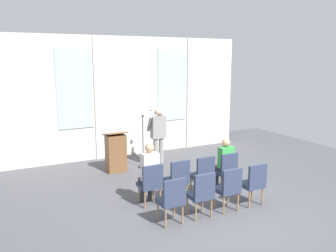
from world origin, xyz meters
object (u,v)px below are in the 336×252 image
chair_r0_c1 (178,177)px  audience_r0_c3 (225,161)px  chair_r0_c3 (226,169)px  chair_r0_c0 (151,182)px  lectern (116,152)px  speaker (158,133)px  chair_r1_c2 (229,187)px  chair_r0_c2 (203,173)px  chair_r1_c0 (172,198)px  audience_r0_c0 (149,171)px  mic_stand (143,156)px  chair_r1_c1 (202,192)px  chair_r1_c3 (254,182)px

chair_r0_c1 → audience_r0_c3: size_ratio=0.73×
chair_r0_c3 → audience_r0_c3: 0.20m
chair_r0_c0 → chair_r0_c1: size_ratio=1.00×
lectern → chair_r0_c1: bearing=-77.8°
speaker → chair_r1_c2: speaker is taller
chair_r0_c2 → chair_r1_c0: 1.64m
chair_r0_c0 → chair_r0_c1: 0.66m
chair_r0_c0 → audience_r0_c0: size_ratio=0.68×
chair_r0_c0 → chair_r1_c0: same height
lectern → audience_r0_c0: bearing=-92.2°
chair_r0_c0 → chair_r1_c2: same height
speaker → chair_r0_c2: 2.55m
chair_r0_c0 → chair_r1_c2: (1.32, -0.98, 0.00)m
speaker → mic_stand: size_ratio=1.12×
mic_stand → audience_r0_c0: bearing=-110.1°
chair_r1_c0 → chair_r1_c1: bearing=0.0°
lectern → chair_r0_c0: size_ratio=1.23×
audience_r0_c0 → chair_r0_c3: bearing=-2.3°
audience_r0_c0 → chair_r0_c2: audience_r0_c0 is taller
audience_r0_c3 → chair_r0_c2: bearing=-172.8°
chair_r0_c0 → chair_r0_c3: bearing=0.0°
chair_r0_c0 → chair_r1_c3: same height
lectern → chair_r1_c0: 3.58m
chair_r0_c2 → chair_r1_c3: 1.18m
chair_r1_c3 → audience_r0_c3: bearing=90.0°
mic_stand → chair_r0_c3: mic_stand is taller
audience_r0_c0 → chair_r0_c1: bearing=-6.8°
chair_r0_c1 → chair_r0_c3: same height
chair_r1_c0 → chair_r1_c3: (1.98, 0.00, 0.00)m
chair_r1_c3 → chair_r1_c1: bearing=180.0°
chair_r0_c1 → chair_r0_c2: size_ratio=1.00×
audience_r0_c0 → chair_r1_c0: (0.00, -1.06, -0.23)m
lectern → chair_r0_c1: lectern is taller
chair_r0_c3 → chair_r1_c2: (-0.66, -0.98, 0.00)m
chair_r1_c0 → chair_r1_c1: size_ratio=1.00×
mic_stand → chair_r0_c1: bearing=-95.8°
speaker → mic_stand: 0.81m
chair_r1_c2 → chair_r0_c3: bearing=55.9°
chair_r0_c2 → speaker: bearing=89.1°
chair_r0_c0 → chair_r1_c2: 1.64m
lectern → chair_r1_c2: (1.22, -3.58, -0.02)m
speaker → chair_r1_c0: speaker is taller
audience_r0_c0 → chair_r0_c3: audience_r0_c0 is taller
mic_stand → chair_r0_c2: bearing=-81.3°
chair_r0_c2 → chair_r1_c3: size_ratio=1.00×
mic_stand → chair_r1_c1: size_ratio=1.65×
audience_r0_c0 → chair_r0_c2: size_ratio=1.47×
speaker → lectern: 1.35m
audience_r0_c0 → audience_r0_c3: 1.98m
chair_r0_c3 → chair_r1_c1: (-1.32, -0.98, 0.00)m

